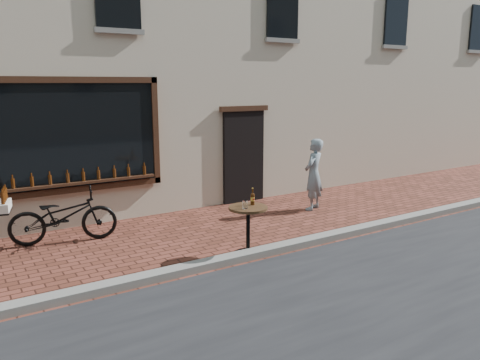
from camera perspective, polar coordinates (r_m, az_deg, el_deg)
ground at (r=7.74m, az=2.28°, el=-9.87°), size 90.00×90.00×0.00m
kerb at (r=7.88m, az=1.45°, el=-9.01°), size 90.00×0.25×0.12m
cargo_bicycle at (r=9.06m, az=-20.97°, el=-4.09°), size 2.23×1.03×1.05m
bistro_table at (r=7.83m, az=1.01°, el=-4.96°), size 0.65×0.65×1.12m
pedestrian at (r=10.73m, az=8.96°, el=0.68°), size 0.71×0.62×1.63m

